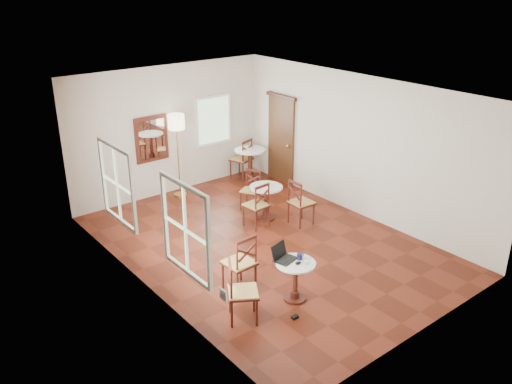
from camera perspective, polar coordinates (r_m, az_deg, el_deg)
ground at (r=10.37m, az=1.04°, el=-5.61°), size 7.00×7.00×0.00m
room_shell at (r=9.79m, az=-0.18°, el=4.68°), size 5.02×7.02×3.01m
cafe_table_near at (r=8.57m, az=4.23°, el=-9.03°), size 0.64×0.64×0.67m
cafe_table_mid at (r=11.23m, az=1.08°, el=-0.73°), size 0.70×0.70×0.74m
cafe_table_back at (r=13.32m, az=-0.64°, el=3.31°), size 0.77×0.77×0.81m
chair_near_a at (r=8.74m, az=-1.72°, el=-7.59°), size 0.49×0.49×1.02m
chair_near_b at (r=8.05m, az=-1.59°, el=-10.62°), size 0.62×0.62×0.98m
chair_mid_a at (r=10.86m, az=0.09°, el=-1.42°), size 0.48×0.48×0.97m
chair_mid_b at (r=11.01m, az=4.78°, el=-1.12°), size 0.47×0.47×0.98m
chair_back_a at (r=13.48m, az=-1.51°, el=3.58°), size 0.60×0.60×1.03m
chair_back_b at (r=11.75m, az=-0.56°, el=0.22°), size 0.54×0.54×0.87m
floor_lamp at (r=12.17m, az=-8.52°, el=6.86°), size 0.38×0.38×1.95m
laptop at (r=8.49m, az=2.85°, el=-6.83°), size 0.41×0.37×0.25m
mouse at (r=8.39m, az=4.51°, el=-7.58°), size 0.12×0.10×0.04m
navy_mug at (r=8.50m, az=4.72°, el=-6.89°), size 0.13×0.09×0.10m
water_glass at (r=8.39m, az=5.54°, el=-7.35°), size 0.07×0.07×0.11m
power_adapter at (r=8.35m, az=4.19°, el=-13.22°), size 0.11×0.06×0.04m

